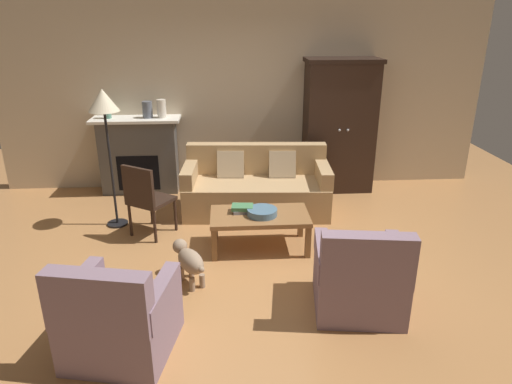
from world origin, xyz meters
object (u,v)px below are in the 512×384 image
object	(u,v)px
couch	(256,188)
floor_lamp	(104,109)
armchair_near_left	(119,319)
book_stack	(243,209)
coffee_table	(260,218)
fruit_bowl	(262,212)
armchair_near_right	(360,279)
mantel_vase_cream	(162,109)
mantel_vase_slate	(147,110)
side_chair_wooden	(146,196)
fireplace	(139,155)
dog	(189,260)
mantel_vase_jade	(107,109)
armoire	(339,126)

from	to	relation	value
couch	floor_lamp	world-z (taller)	floor_lamp
armchair_near_left	book_stack	bearing A→B (deg)	59.62
coffee_table	floor_lamp	world-z (taller)	floor_lamp
fruit_bowl	armchair_near_right	size ratio (longest dim) A/B	0.38
mantel_vase_cream	couch	bearing A→B (deg)	-32.61
mantel_vase_slate	side_chair_wooden	bearing A→B (deg)	-84.29
fireplace	couch	xyz separation A→B (m)	(1.68, -0.85, -0.25)
armchair_near_right	floor_lamp	xyz separation A→B (m)	(-2.56, 1.98, 1.17)
mantel_vase_cream	armchair_near_right	xyz separation A→B (m)	(2.06, -3.16, -0.93)
side_chair_wooden	armchair_near_left	bearing A→B (deg)	-87.37
floor_lamp	fireplace	bearing A→B (deg)	84.27
fruit_bowl	fireplace	bearing A→B (deg)	130.25
fireplace	coffee_table	bearing A→B (deg)	-49.71
side_chair_wooden	dog	xyz separation A→B (m)	(0.56, -1.07, -0.27)
fireplace	mantel_vase_cream	xyz separation A→B (m)	(0.38, -0.02, 0.68)
armchair_near_right	couch	bearing A→B (deg)	108.09
book_stack	mantel_vase_slate	distance (m)	2.38
mantel_vase_jade	side_chair_wooden	bearing A→B (deg)	-65.00
coffee_table	mantel_vase_slate	world-z (taller)	mantel_vase_slate
armoire	couch	size ratio (longest dim) A/B	0.98
mantel_vase_slate	side_chair_wooden	size ratio (longest dim) A/B	0.26
fruit_bowl	mantel_vase_cream	distance (m)	2.47
book_stack	armchair_near_left	bearing A→B (deg)	-120.38
book_stack	armchair_near_right	world-z (taller)	armchair_near_right
coffee_table	book_stack	size ratio (longest dim) A/B	4.12
armoire	book_stack	xyz separation A→B (m)	(-1.49, -1.79, -0.51)
fruit_bowl	dog	bearing A→B (deg)	-140.08
armoire	armchair_near_left	xyz separation A→B (m)	(-2.52, -3.55, -0.66)
mantel_vase_cream	armchair_near_left	bearing A→B (deg)	-89.23
book_stack	mantel_vase_cream	distance (m)	2.28
dog	floor_lamp	bearing A→B (deg)	125.60
fireplace	book_stack	bearing A→B (deg)	-51.97
dog	armoire	bearing A→B (deg)	51.06
couch	book_stack	distance (m)	1.05
fruit_bowl	mantel_vase_jade	bearing A→B (deg)	136.36
book_stack	armchair_near_right	distance (m)	1.65
armchair_near_right	side_chair_wooden	distance (m)	2.68
floor_lamp	dog	bearing A→B (deg)	-54.40
armoire	armchair_near_left	size ratio (longest dim) A/B	2.14
armchair_near_right	side_chair_wooden	size ratio (longest dim) A/B	0.98
mantel_vase_slate	armchair_near_left	xyz separation A→B (m)	(0.25, -3.61, -0.92)
mantel_vase_jade	mantel_vase_cream	bearing A→B (deg)	0.00
armchair_near_right	armoire	bearing A→B (deg)	80.71
couch	armchair_near_right	size ratio (longest dim) A/B	2.24
book_stack	armchair_near_right	bearing A→B (deg)	-53.21
armchair_near_right	armchair_near_left	bearing A→B (deg)	-167.55
coffee_table	dog	size ratio (longest dim) A/B	2.14
armoire	dog	distance (m)	3.34
armchair_near_left	armchair_near_right	bearing A→B (deg)	12.45
book_stack	mantel_vase_cream	bearing A→B (deg)	120.29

